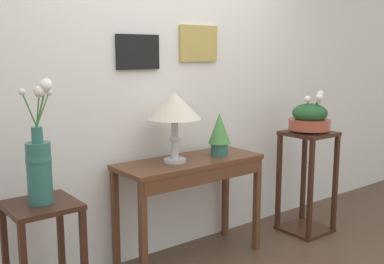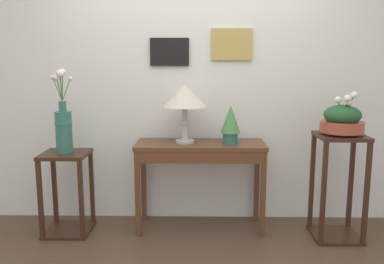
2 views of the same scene
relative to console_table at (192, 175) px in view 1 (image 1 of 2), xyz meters
The scene contains 8 objects.
back_wall_with_art 0.80m from the console_table, 99.78° to the left, with size 9.00×0.13×2.80m.
console_table is the anchor object (origin of this frame).
table_lamp 0.53m from the console_table, 169.93° to the left, with size 0.39×0.39×0.51m.
potted_plant_on_console 0.40m from the console_table, ahead, with size 0.17×0.17×0.33m.
pedestal_stand_left 1.21m from the console_table, behind, with size 0.39×0.39×0.72m.
flower_vase_tall_left 1.20m from the console_table, behind, with size 0.19×0.20×0.72m.
pedestal_stand_right 1.19m from the console_table, ahead, with size 0.39×0.39×0.90m.
planter_bowl_wide_right 1.22m from the console_table, ahead, with size 0.35×0.35×0.36m.
Camera 1 is at (-1.97, -1.64, 1.57)m, focal length 42.99 mm.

